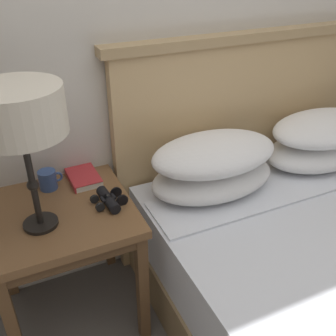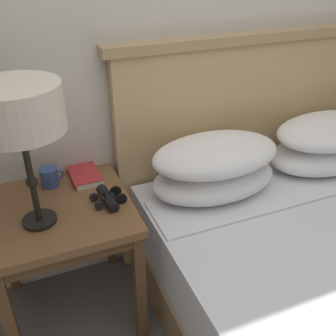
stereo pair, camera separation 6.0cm
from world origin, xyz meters
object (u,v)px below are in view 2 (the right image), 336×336
object	(u,v)px
coffee_mug	(50,177)
binoculars_pair	(108,198)
book_on_nightstand	(84,176)
table_lamp	(17,112)
nightstand	(60,221)

from	to	relation	value
coffee_mug	binoculars_pair	bearing A→B (deg)	-48.07
binoculars_pair	book_on_nightstand	bearing A→B (deg)	102.63
table_lamp	book_on_nightstand	bearing A→B (deg)	47.40
book_on_nightstand	coffee_mug	world-z (taller)	coffee_mug
nightstand	table_lamp	distance (m)	0.54
binoculars_pair	coffee_mug	world-z (taller)	coffee_mug
nightstand	coffee_mug	distance (m)	0.21
nightstand	coffee_mug	size ratio (longest dim) A/B	5.95
book_on_nightstand	binoculars_pair	size ratio (longest dim) A/B	1.16
table_lamp	book_on_nightstand	size ratio (longest dim) A/B	2.88
table_lamp	book_on_nightstand	xyz separation A→B (m)	(0.22, 0.24, -0.44)
table_lamp	coffee_mug	world-z (taller)	table_lamp
binoculars_pair	coffee_mug	size ratio (longest dim) A/B	1.57
binoculars_pair	table_lamp	bearing A→B (deg)	-175.58
coffee_mug	book_on_nightstand	bearing A→B (deg)	0.38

